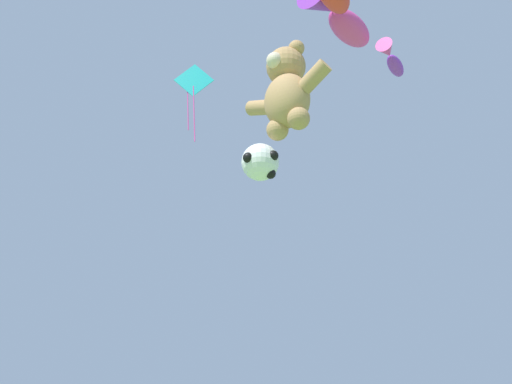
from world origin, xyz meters
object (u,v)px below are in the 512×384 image
object	(u,v)px
teddy_bear_kite	(286,90)
fish_kite_violet	(391,58)
fish_kite_magenta	(336,15)
diamond_kite	(194,85)
soccer_ball_kite	(261,162)

from	to	relation	value
teddy_bear_kite	fish_kite_violet	xyz separation A→B (m)	(1.17, 3.17, 2.34)
fish_kite_magenta	diamond_kite	distance (m)	5.15
teddy_bear_kite	fish_kite_violet	bearing A→B (deg)	69.77
fish_kite_violet	diamond_kite	world-z (taller)	diamond_kite
soccer_ball_kite	diamond_kite	world-z (taller)	diamond_kite
teddy_bear_kite	diamond_kite	bearing A→B (deg)	171.69
soccer_ball_kite	fish_kite_magenta	world-z (taller)	fish_kite_magenta
teddy_bear_kite	fish_kite_magenta	bearing A→B (deg)	49.38
teddy_bear_kite	fish_kite_magenta	distance (m)	2.89
fish_kite_violet	diamond_kite	size ratio (longest dim) A/B	0.51
fish_kite_magenta	teddy_bear_kite	bearing A→B (deg)	-130.62
teddy_bear_kite	fish_kite_violet	size ratio (longest dim) A/B	1.65
diamond_kite	soccer_ball_kite	bearing A→B (deg)	-11.31
soccer_ball_kite	diamond_kite	size ratio (longest dim) A/B	0.32
teddy_bear_kite	soccer_ball_kite	bearing A→B (deg)	-174.47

